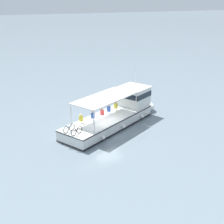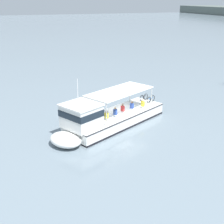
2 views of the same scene
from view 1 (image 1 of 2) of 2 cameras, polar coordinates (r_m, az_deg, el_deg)
The scene contains 2 objects.
ground_plane at distance 29.44m, azimuth -0.94°, elevation -3.71°, with size 400.00×400.00×0.00m, color slate.
ferry_main at distance 31.35m, azimuth 1.13°, elevation -0.14°, with size 8.68×12.68×5.32m.
Camera 1 is at (-24.58, 10.73, 12.14)m, focal length 49.63 mm.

